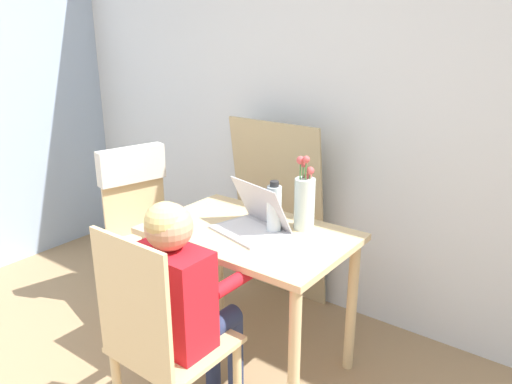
{
  "coord_description": "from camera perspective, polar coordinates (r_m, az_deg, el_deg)",
  "views": [
    {
      "loc": [
        1.13,
        -0.23,
        1.63
      ],
      "look_at": [
        -0.16,
        1.5,
        0.9
      ],
      "focal_mm": 35.0,
      "sensor_mm": 36.0,
      "label": 1
    }
  ],
  "objects": [
    {
      "name": "wall_back",
      "position": [
        2.73,
        12.07,
        10.27
      ],
      "size": [
        6.4,
        0.05,
        2.5
      ],
      "color": "silver",
      "rests_on": "ground_plane"
    },
    {
      "name": "dining_table",
      "position": [
        2.37,
        -0.74,
        -7.06
      ],
      "size": [
        0.94,
        0.61,
        0.72
      ],
      "color": "#D6B784",
      "rests_on": "ground_plane"
    },
    {
      "name": "chair_occupied",
      "position": [
        2.01,
        -10.83,
        -16.59
      ],
      "size": [
        0.41,
        0.41,
        0.95
      ],
      "rotation": [
        0.0,
        0.0,
        3.13
      ],
      "color": "#D6B784",
      "rests_on": "ground_plane"
    },
    {
      "name": "chair_spare",
      "position": [
        2.96,
        -13.14,
        -1.41
      ],
      "size": [
        0.52,
        0.49,
        0.96
      ],
      "rotation": [
        0.0,
        0.0,
        1.31
      ],
      "color": "#D6B784",
      "rests_on": "ground_plane"
    },
    {
      "name": "person_seated",
      "position": [
        1.99,
        -8.39,
        -11.17
      ],
      "size": [
        0.32,
        0.42,
        1.03
      ],
      "rotation": [
        0.0,
        0.0,
        3.13
      ],
      "color": "red",
      "rests_on": "ground_plane"
    },
    {
      "name": "laptop",
      "position": [
        2.31,
        -0.19,
        -3.17
      ],
      "size": [
        0.37,
        0.32,
        0.23
      ],
      "rotation": [
        0.0,
        0.0,
        -0.25
      ],
      "color": "#B2B2B7",
      "rests_on": "dining_table"
    },
    {
      "name": "flower_vase",
      "position": [
        2.31,
        5.57,
        -0.95
      ],
      "size": [
        0.1,
        0.1,
        0.36
      ],
      "color": "silver",
      "rests_on": "dining_table"
    },
    {
      "name": "water_bottle",
      "position": [
        2.26,
        2.08,
        -1.93
      ],
      "size": [
        0.07,
        0.07,
        0.25
      ],
      "color": "silver",
      "rests_on": "dining_table"
    },
    {
      "name": "cardboard_panel",
      "position": [
        2.99,
        2.59,
        -2.34
      ],
      "size": [
        0.61,
        0.17,
        1.12
      ],
      "color": "tan",
      "rests_on": "ground_plane"
    }
  ]
}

